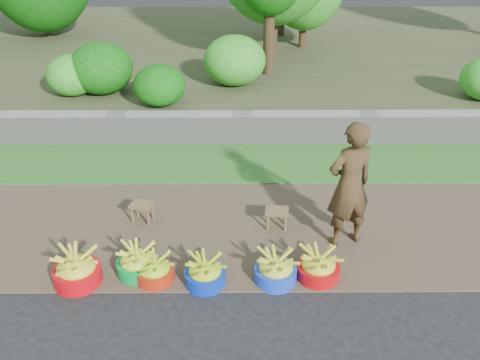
{
  "coord_description": "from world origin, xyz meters",
  "views": [
    {
      "loc": [
        -0.09,
        -4.7,
        4.03
      ],
      "look_at": [
        -0.06,
        1.3,
        0.75
      ],
      "focal_mm": 40.0,
      "sensor_mm": 36.0,
      "label": 1
    }
  ],
  "objects_px": {
    "basin_b": "(138,262)",
    "stool_right": "(277,213)",
    "basin_d": "(205,273)",
    "vendor_woman": "(349,185)",
    "basin_a": "(77,269)",
    "stool_left": "(142,207)",
    "basin_e": "(276,270)",
    "basin_c": "(155,270)",
    "basin_f": "(318,267)"
  },
  "relations": [
    {
      "from": "basin_b",
      "to": "stool_right",
      "type": "height_order",
      "value": "basin_b"
    },
    {
      "from": "basin_d",
      "to": "vendor_woman",
      "type": "relative_size",
      "value": 0.28
    },
    {
      "from": "basin_a",
      "to": "stool_left",
      "type": "distance_m",
      "value": 1.4
    },
    {
      "from": "basin_a",
      "to": "stool_left",
      "type": "height_order",
      "value": "basin_a"
    },
    {
      "from": "stool_left",
      "to": "basin_e",
      "type": "bearing_deg",
      "value": -36.16
    },
    {
      "from": "basin_c",
      "to": "stool_left",
      "type": "height_order",
      "value": "basin_c"
    },
    {
      "from": "basin_f",
      "to": "basin_e",
      "type": "bearing_deg",
      "value": -174.29
    },
    {
      "from": "basin_c",
      "to": "stool_left",
      "type": "bearing_deg",
      "value": 104.94
    },
    {
      "from": "basin_d",
      "to": "stool_left",
      "type": "xyz_separation_m",
      "value": [
        -0.92,
        1.31,
        0.08
      ]
    },
    {
      "from": "basin_d",
      "to": "basin_f",
      "type": "relative_size",
      "value": 0.95
    },
    {
      "from": "stool_left",
      "to": "stool_right",
      "type": "relative_size",
      "value": 1.09
    },
    {
      "from": "basin_a",
      "to": "stool_left",
      "type": "relative_size",
      "value": 1.56
    },
    {
      "from": "basin_f",
      "to": "stool_right",
      "type": "height_order",
      "value": "basin_f"
    },
    {
      "from": "basin_b",
      "to": "basin_c",
      "type": "xyz_separation_m",
      "value": [
        0.22,
        -0.12,
        -0.02
      ]
    },
    {
      "from": "basin_d",
      "to": "basin_e",
      "type": "bearing_deg",
      "value": 3.15
    },
    {
      "from": "basin_e",
      "to": "stool_right",
      "type": "height_order",
      "value": "basin_e"
    },
    {
      "from": "basin_a",
      "to": "basin_f",
      "type": "distance_m",
      "value": 2.79
    },
    {
      "from": "basin_f",
      "to": "stool_left",
      "type": "bearing_deg",
      "value": 151.41
    },
    {
      "from": "basin_f",
      "to": "stool_right",
      "type": "distance_m",
      "value": 1.14
    },
    {
      "from": "basin_c",
      "to": "vendor_woman",
      "type": "bearing_deg",
      "value": 17.81
    },
    {
      "from": "stool_left",
      "to": "vendor_woman",
      "type": "distance_m",
      "value": 2.78
    },
    {
      "from": "basin_a",
      "to": "basin_e",
      "type": "xyz_separation_m",
      "value": [
        2.29,
        0.01,
        -0.02
      ]
    },
    {
      "from": "basin_f",
      "to": "vendor_woman",
      "type": "relative_size",
      "value": 0.3
    },
    {
      "from": "basin_a",
      "to": "vendor_woman",
      "type": "height_order",
      "value": "vendor_woman"
    },
    {
      "from": "basin_c",
      "to": "basin_e",
      "type": "xyz_separation_m",
      "value": [
        1.4,
        -0.02,
        0.01
      ]
    },
    {
      "from": "basin_f",
      "to": "basin_a",
      "type": "bearing_deg",
      "value": -178.73
    },
    {
      "from": "basin_b",
      "to": "basin_d",
      "type": "distance_m",
      "value": 0.82
    },
    {
      "from": "basin_d",
      "to": "basin_e",
      "type": "xyz_separation_m",
      "value": [
        0.81,
        0.04,
        0.01
      ]
    },
    {
      "from": "stool_right",
      "to": "vendor_woman",
      "type": "distance_m",
      "value": 1.1
    },
    {
      "from": "basin_d",
      "to": "vendor_woman",
      "type": "bearing_deg",
      "value": 24.89
    },
    {
      "from": "basin_b",
      "to": "basin_c",
      "type": "height_order",
      "value": "basin_b"
    },
    {
      "from": "basin_a",
      "to": "basin_c",
      "type": "distance_m",
      "value": 0.89
    },
    {
      "from": "basin_a",
      "to": "basin_d",
      "type": "bearing_deg",
      "value": -1.28
    },
    {
      "from": "stool_right",
      "to": "basin_e",
      "type": "bearing_deg",
      "value": -94.35
    },
    {
      "from": "basin_b",
      "to": "basin_e",
      "type": "height_order",
      "value": "basin_b"
    },
    {
      "from": "basin_a",
      "to": "basin_e",
      "type": "distance_m",
      "value": 2.29
    },
    {
      "from": "basin_c",
      "to": "vendor_woman",
      "type": "relative_size",
      "value": 0.27
    },
    {
      "from": "basin_e",
      "to": "vendor_woman",
      "type": "relative_size",
      "value": 0.3
    },
    {
      "from": "basin_a",
      "to": "basin_e",
      "type": "height_order",
      "value": "basin_a"
    },
    {
      "from": "basin_c",
      "to": "stool_right",
      "type": "bearing_deg",
      "value": 36.27
    },
    {
      "from": "basin_d",
      "to": "vendor_woman",
      "type": "xyz_separation_m",
      "value": [
        1.74,
        0.81,
        0.69
      ]
    },
    {
      "from": "stool_left",
      "to": "stool_right",
      "type": "bearing_deg",
      "value": -5.11
    },
    {
      "from": "basin_e",
      "to": "basin_c",
      "type": "bearing_deg",
      "value": 179.37
    },
    {
      "from": "basin_a",
      "to": "basin_b",
      "type": "distance_m",
      "value": 0.69
    },
    {
      "from": "basin_f",
      "to": "vendor_woman",
      "type": "xyz_separation_m",
      "value": [
        0.43,
        0.71,
        0.69
      ]
    },
    {
      "from": "stool_left",
      "to": "basin_c",
      "type": "bearing_deg",
      "value": -75.06
    },
    {
      "from": "basin_d",
      "to": "basin_e",
      "type": "distance_m",
      "value": 0.82
    },
    {
      "from": "basin_b",
      "to": "basin_c",
      "type": "distance_m",
      "value": 0.25
    },
    {
      "from": "basin_e",
      "to": "basin_f",
      "type": "relative_size",
      "value": 0.99
    },
    {
      "from": "basin_b",
      "to": "basin_f",
      "type": "distance_m",
      "value": 2.12
    }
  ]
}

